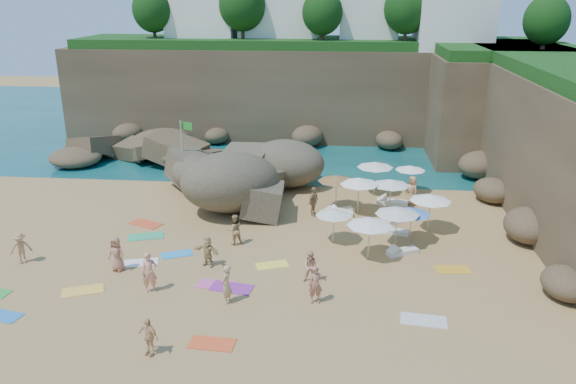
# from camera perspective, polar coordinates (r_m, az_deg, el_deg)

# --- Properties ---
(ground) EXTENTS (120.00, 120.00, 0.00)m
(ground) POSITION_cam_1_polar(r_m,az_deg,el_deg) (29.85, -4.39, -5.42)
(ground) COLOR tan
(ground) RESTS_ON ground
(seawater) EXTENTS (120.00, 120.00, 0.00)m
(seawater) POSITION_cam_1_polar(r_m,az_deg,el_deg) (58.21, 0.57, 7.08)
(seawater) COLOR #0C4751
(seawater) RESTS_ON ground
(cliff_back) EXTENTS (44.00, 8.00, 8.00)m
(cliff_back) POSITION_cam_1_polar(r_m,az_deg,el_deg) (52.42, 2.32, 10.12)
(cliff_back) COLOR brown
(cliff_back) RESTS_ON ground
(cliff_right) EXTENTS (8.00, 30.00, 8.00)m
(cliff_right) POSITION_cam_1_polar(r_m,az_deg,el_deg) (38.39, 27.04, 4.50)
(cliff_right) COLOR brown
(cliff_right) RESTS_ON ground
(cliff_corner) EXTENTS (10.00, 12.00, 8.00)m
(cliff_corner) POSITION_cam_1_polar(r_m,az_deg,el_deg) (48.95, 19.97, 8.30)
(cliff_corner) COLOR brown
(cliff_corner) RESTS_ON ground
(rock_promontory) EXTENTS (12.00, 7.00, 2.00)m
(rock_promontory) POSITION_cam_1_polar(r_m,az_deg,el_deg) (47.18, -14.39, 3.47)
(rock_promontory) COLOR brown
(rock_promontory) RESTS_ON ground
(clifftop_buildings) EXTENTS (28.48, 9.48, 7.00)m
(clifftop_buildings) POSITION_cam_1_polar(r_m,az_deg,el_deg) (52.48, 3.59, 18.06)
(clifftop_buildings) COLOR white
(clifftop_buildings) RESTS_ON cliff_back
(clifftop_trees) EXTENTS (35.60, 23.82, 4.40)m
(clifftop_trees) POSITION_cam_1_polar(r_m,az_deg,el_deg) (46.17, 5.66, 17.83)
(clifftop_trees) COLOR #11380F
(clifftop_trees) RESTS_ON ground
(marina_masts) EXTENTS (3.10, 0.10, 6.00)m
(marina_masts) POSITION_cam_1_polar(r_m,az_deg,el_deg) (61.27, -15.23, 9.89)
(marina_masts) COLOR white
(marina_masts) RESTS_ON ground
(rock_outcrop) EXTENTS (9.95, 8.00, 3.65)m
(rock_outcrop) POSITION_cam_1_polar(r_m,az_deg,el_deg) (36.50, -5.91, -0.70)
(rock_outcrop) COLOR brown
(rock_outcrop) RESTS_ON ground
(flag_pole) EXTENTS (0.88, 0.32, 4.59)m
(flag_pole) POSITION_cam_1_polar(r_m,az_deg,el_deg) (38.56, -10.52, 4.74)
(flag_pole) COLOR silver
(flag_pole) RESTS_ON ground
(parasol_0) EXTENTS (2.25, 2.25, 2.12)m
(parasol_0) POSITION_cam_1_polar(r_m,az_deg,el_deg) (33.90, 10.42, 0.96)
(parasol_0) COLOR silver
(parasol_0) RESTS_ON ground
(parasol_1) EXTENTS (2.39, 2.39, 2.26)m
(parasol_1) POSITION_cam_1_polar(r_m,az_deg,el_deg) (33.48, 7.23, 1.11)
(parasol_1) COLOR silver
(parasol_1) RESTS_ON ground
(parasol_2) EXTENTS (2.36, 2.36, 2.23)m
(parasol_2) POSITION_cam_1_polar(r_m,az_deg,el_deg) (36.95, 8.85, 2.76)
(parasol_2) COLOR silver
(parasol_2) RESTS_ON ground
(parasol_3) EXTENTS (1.98, 1.98, 1.88)m
(parasol_3) POSITION_cam_1_polar(r_m,az_deg,el_deg) (37.80, 12.33, 2.41)
(parasol_3) COLOR silver
(parasol_3) RESTS_ON ground
(parasol_4) EXTENTS (2.30, 2.30, 2.17)m
(parasol_4) POSITION_cam_1_polar(r_m,az_deg,el_deg) (31.71, 14.29, -0.57)
(parasol_4) COLOR silver
(parasol_4) RESTS_ON ground
(parasol_6) EXTENTS (2.29, 2.29, 2.17)m
(parasol_6) POSITION_cam_1_polar(r_m,az_deg,el_deg) (34.09, 4.96, 1.39)
(parasol_6) COLOR silver
(parasol_6) RESTS_ON ground
(parasol_8) EXTENTS (2.30, 2.30, 2.17)m
(parasol_8) POSITION_cam_1_polar(r_m,az_deg,el_deg) (29.41, 11.05, -1.91)
(parasol_8) COLOR silver
(parasol_8) RESTS_ON ground
(parasol_9) EXTENTS (1.96, 1.96, 1.85)m
(parasol_9) POSITION_cam_1_polar(r_m,az_deg,el_deg) (29.55, 4.67, -2.10)
(parasol_9) COLOR silver
(parasol_9) RESTS_ON ground
(parasol_10) EXTENTS (2.02, 2.02, 1.91)m
(parasol_10) POSITION_cam_1_polar(r_m,az_deg,el_deg) (30.20, 12.46, -1.92)
(parasol_10) COLOR silver
(parasol_10) RESTS_ON ground
(parasol_11) EXTENTS (2.27, 2.27, 2.14)m
(parasol_11) POSITION_cam_1_polar(r_m,az_deg,el_deg) (27.82, 8.30, -3.07)
(parasol_11) COLOR silver
(parasol_11) RESTS_ON ground
(lounger_0) EXTENTS (1.68, 1.23, 0.25)m
(lounger_0) POSITION_cam_1_polar(r_m,az_deg,el_deg) (34.14, 5.35, -1.92)
(lounger_0) COLOR white
(lounger_0) RESTS_ON ground
(lounger_1) EXTENTS (1.84, 0.73, 0.28)m
(lounger_1) POSITION_cam_1_polar(r_m,az_deg,el_deg) (33.62, 5.05, -2.23)
(lounger_1) COLOR white
(lounger_1) RESTS_ON ground
(lounger_2) EXTENTS (1.83, 1.53, 0.28)m
(lounger_2) POSITION_cam_1_polar(r_m,az_deg,el_deg) (33.31, 11.22, -2.76)
(lounger_2) COLOR white
(lounger_2) RESTS_ON ground
(lounger_3) EXTENTS (1.66, 0.97, 0.25)m
(lounger_3) POSITION_cam_1_polar(r_m,az_deg,el_deg) (31.68, 10.77, -3.95)
(lounger_3) COLOR silver
(lounger_3) RESTS_ON ground
(lounger_4) EXTENTS (2.02, 0.94, 0.30)m
(lounger_4) POSITION_cam_1_polar(r_m,az_deg,el_deg) (35.85, 10.56, -1.07)
(lounger_4) COLOR white
(lounger_4) RESTS_ON ground
(lounger_5) EXTENTS (1.71, 1.24, 0.26)m
(lounger_5) POSITION_cam_1_polar(r_m,az_deg,el_deg) (29.34, 11.55, -5.97)
(lounger_5) COLOR silver
(lounger_5) RESTS_ON ground
(towel_0) EXTENTS (1.73, 1.11, 0.03)m
(towel_0) POSITION_cam_1_polar(r_m,az_deg,el_deg) (26.47, -27.01, -11.13)
(towel_0) COLOR #2479C2
(towel_0) RESTS_ON ground
(towel_2) EXTENTS (1.79, 0.98, 0.03)m
(towel_2) POSITION_cam_1_polar(r_m,az_deg,el_deg) (22.25, -7.72, -15.01)
(towel_2) COLOR #EA5024
(towel_2) RESTS_ON ground
(towel_4) EXTENTS (1.99, 1.51, 0.03)m
(towel_4) POSITION_cam_1_polar(r_m,az_deg,el_deg) (27.08, -20.12, -9.38)
(towel_4) COLOR yellow
(towel_4) RESTS_ON ground
(towel_5) EXTENTS (1.81, 1.22, 0.03)m
(towel_5) POSITION_cam_1_polar(r_m,az_deg,el_deg) (28.85, -14.71, -6.95)
(towel_5) COLOR white
(towel_5) RESTS_ON ground
(towel_6) EXTENTS (2.04, 1.26, 0.03)m
(towel_6) POSITION_cam_1_polar(r_m,az_deg,el_deg) (25.82, -5.76, -9.65)
(towel_6) COLOR purple
(towel_6) RESTS_ON ground
(towel_7) EXTENTS (2.10, 1.60, 0.03)m
(towel_7) POSITION_cam_1_polar(r_m,az_deg,el_deg) (33.43, -14.25, -3.15)
(towel_7) COLOR #E04D27
(towel_7) RESTS_ON ground
(towel_8) EXTENTS (1.78, 1.38, 0.03)m
(towel_8) POSITION_cam_1_polar(r_m,az_deg,el_deg) (29.32, -11.24, -6.22)
(towel_8) COLOR #2996DC
(towel_8) RESTS_ON ground
(towel_9) EXTENTS (1.76, 0.98, 0.03)m
(towel_9) POSITION_cam_1_polar(r_m,az_deg,el_deg) (26.17, -7.34, -9.30)
(towel_9) COLOR #DA549F
(towel_9) RESTS_ON ground
(towel_10) EXTENTS (1.69, 0.93, 0.03)m
(towel_10) POSITION_cam_1_polar(r_m,az_deg,el_deg) (28.40, 16.36, -7.55)
(towel_10) COLOR gold
(towel_10) RESTS_ON ground
(towel_11) EXTENTS (2.11, 1.50, 0.03)m
(towel_11) POSITION_cam_1_polar(r_m,az_deg,el_deg) (31.74, -14.25, -4.39)
(towel_11) COLOR #30A86E
(towel_11) RESTS_ON ground
(towel_12) EXTENTS (1.74, 1.27, 0.03)m
(towel_12) POSITION_cam_1_polar(r_m,az_deg,el_deg) (27.69, -1.62, -7.42)
(towel_12) COLOR #FFF343
(towel_12) RESTS_ON ground
(towel_13) EXTENTS (1.94, 1.13, 0.03)m
(towel_13) POSITION_cam_1_polar(r_m,az_deg,el_deg) (24.04, 13.62, -12.55)
(towel_13) COLOR silver
(towel_13) RESTS_ON ground
(person_stand_0) EXTENTS (0.82, 0.71, 1.89)m
(person_stand_0) POSITION_cam_1_polar(r_m,az_deg,el_deg) (25.72, -13.91, -7.95)
(person_stand_0) COLOR tan
(person_stand_0) RESTS_ON ground
(person_stand_1) EXTENTS (1.02, 0.94, 1.68)m
(person_stand_1) POSITION_cam_1_polar(r_m,az_deg,el_deg) (29.69, -5.46, -3.82)
(person_stand_1) COLOR #A88154
(person_stand_1) RESTS_ON ground
(person_stand_2) EXTENTS (0.95, 0.95, 1.47)m
(person_stand_2) POSITION_cam_1_polar(r_m,az_deg,el_deg) (38.27, -6.19, 1.42)
(person_stand_2) COLOR #F0AA88
(person_stand_2) RESTS_ON ground
(person_stand_3) EXTENTS (0.84, 1.13, 1.78)m
(person_stand_3) POSITION_cam_1_polar(r_m,az_deg,el_deg) (33.39, 2.60, -0.95)
(person_stand_3) COLOR #9D7C4E
(person_stand_3) RESTS_ON ground
(person_stand_4) EXTENTS (0.92, 1.04, 1.88)m
(person_stand_4) POSITION_cam_1_polar(r_m,az_deg,el_deg) (35.85, 12.49, 0.14)
(person_stand_4) COLOR tan
(person_stand_4) RESTS_ON ground
(person_stand_5) EXTENTS (1.54, 1.17, 1.65)m
(person_stand_5) POSITION_cam_1_polar(r_m,az_deg,el_deg) (40.83, -9.97, 2.53)
(person_stand_5) COLOR #A46752
(person_stand_5) RESTS_ON ground
(person_stand_6) EXTENTS (0.55, 0.72, 1.77)m
(person_stand_6) POSITION_cam_1_polar(r_m,az_deg,el_deg) (24.33, -6.28, -9.30)
(person_stand_6) COLOR tan
(person_stand_6) RESTS_ON ground
(person_lie_0) EXTENTS (1.63, 1.85, 0.42)m
(person_lie_0) POSITION_cam_1_polar(r_m,az_deg,el_deg) (30.75, -25.35, -6.18)
(person_lie_0) COLOR #AC7B56
(person_lie_0) RESTS_ON ground
(person_lie_1) EXTENTS (1.40, 1.72, 0.36)m
(person_lie_1) POSITION_cam_1_polar(r_m,az_deg,el_deg) (22.04, -13.88, -15.32)
(person_lie_1) COLOR #EDBB86
(person_lie_1) RESTS_ON ground
(person_lie_2) EXTENTS (1.18, 1.82, 0.45)m
(person_lie_2) POSITION_cam_1_polar(r_m,az_deg,el_deg) (28.32, -16.89, -7.22)
(person_lie_2) COLOR #A56A52
(person_lie_2) RESTS_ON ground
(person_lie_3) EXTENTS (1.85, 1.92, 0.40)m
(person_lie_3) POSITION_cam_1_polar(r_m,az_deg,el_deg) (27.80, -8.12, -7.08)
(person_lie_3) COLOR tan
(person_lie_3) RESTS_ON ground
(person_lie_4) EXTENTS (0.92, 1.76, 0.40)m
(person_lie_4) POSITION_cam_1_polar(r_m,az_deg,el_deg) (24.54, 2.81, -10.75)
(person_lie_4) COLOR #A26351
(person_lie_4) RESTS_ON ground
(person_lie_5) EXTENTS (0.93, 1.59, 0.57)m
(person_lie_5) POSITION_cam_1_polar(r_m,az_deg,el_deg) (26.06, 2.34, -8.60)
(person_lie_5) COLOR tan
(person_lie_5) RESTS_ON ground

